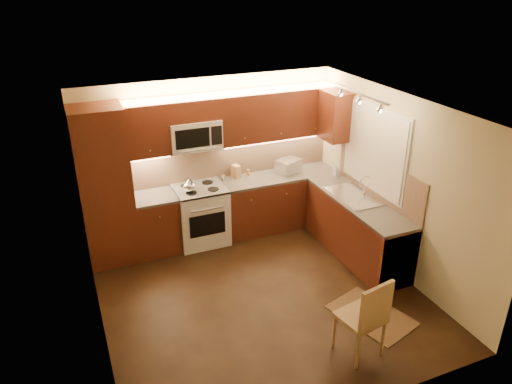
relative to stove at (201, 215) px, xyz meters
name	(u,v)px	position (x,y,z in m)	size (l,w,h in m)	color
floor	(262,296)	(0.30, -1.68, -0.46)	(4.00, 4.00, 0.01)	black
ceiling	(263,111)	(0.30, -1.68, 2.04)	(4.00, 4.00, 0.01)	beige
wall_back	(211,158)	(0.30, 0.32, 0.79)	(4.00, 0.01, 2.50)	#C0B68D
wall_front	(354,309)	(0.30, -3.67, 0.79)	(4.00, 0.01, 2.50)	#C0B68D
wall_left	(90,245)	(-1.70, -1.68, 0.79)	(0.01, 4.00, 2.50)	#C0B68D
wall_right	(397,185)	(2.30, -1.68, 0.79)	(0.01, 4.00, 2.50)	#C0B68D
pantry	(105,188)	(-1.35, 0.02, 0.69)	(0.70, 0.60, 2.30)	#43190E
base_cab_back_left	(157,224)	(-0.69, 0.02, -0.03)	(0.62, 0.60, 0.86)	#43190E
counter_back_left	(154,197)	(-0.69, 0.02, 0.42)	(0.62, 0.60, 0.04)	#393734
base_cab_back_right	(279,201)	(1.34, 0.02, -0.03)	(1.92, 0.60, 0.86)	#43190E
counter_back_right	(279,176)	(1.34, 0.02, 0.42)	(1.92, 0.60, 0.04)	#393734
base_cab_right	(357,229)	(2.00, -1.28, -0.03)	(0.60, 2.00, 0.86)	#43190E
counter_right	(359,202)	(2.00, -1.28, 0.42)	(0.60, 2.00, 0.04)	#393734
dishwasher	(386,252)	(2.00, -1.98, -0.03)	(0.58, 0.60, 0.84)	silver
backsplash_back	(232,158)	(0.65, 0.31, 0.74)	(3.30, 0.02, 0.60)	tan
backsplash_right	(379,178)	(2.29, -1.28, 0.74)	(0.02, 2.00, 0.60)	tan
upper_cab_back_left	(146,130)	(-0.69, 0.15, 1.42)	(0.62, 0.35, 0.75)	#43190E
upper_cab_back_right	(277,114)	(1.34, 0.15, 1.42)	(1.92, 0.35, 0.75)	#43190E
upper_cab_bridge	(193,109)	(0.00, 0.15, 1.63)	(0.76, 0.35, 0.31)	#43190E
upper_cab_right_corner	(335,116)	(2.12, -0.28, 1.42)	(0.35, 0.50, 0.75)	#43190E
stove	(201,215)	(0.00, 0.00, 0.00)	(0.76, 0.65, 0.92)	silver
microwave	(194,134)	(0.00, 0.14, 1.26)	(0.76, 0.38, 0.44)	silver
window_frame	(375,149)	(2.29, -1.12, 1.14)	(0.03, 1.44, 1.24)	silver
window_blinds	(374,149)	(2.27, -1.12, 1.14)	(0.02, 1.36, 1.16)	silver
sink	(354,192)	(2.00, -1.12, 0.52)	(0.52, 0.86, 0.15)	silver
faucet	(365,185)	(2.18, -1.12, 0.59)	(0.20, 0.04, 0.30)	silver
track_light_bar	(361,94)	(1.85, -1.27, 2.00)	(0.04, 1.20, 0.03)	silver
kettle	(189,185)	(-0.18, -0.09, 0.57)	(0.20, 0.20, 0.23)	silver
toaster_oven	(288,166)	(1.52, 0.06, 0.55)	(0.37, 0.28, 0.22)	silver
knife_block	(236,171)	(0.66, 0.20, 0.54)	(0.09, 0.15, 0.21)	#906441
spice_jar_a	(223,177)	(0.44, 0.20, 0.48)	(0.05, 0.05, 0.08)	silver
spice_jar_b	(224,178)	(0.44, 0.16, 0.49)	(0.05, 0.05, 0.10)	brown
spice_jar_c	(224,178)	(0.44, 0.15, 0.49)	(0.04, 0.04, 0.10)	silver
spice_jar_d	(248,173)	(0.87, 0.20, 0.49)	(0.05, 0.05, 0.10)	olive
soap_bottle	(336,170)	(2.18, -0.34, 0.53)	(0.08, 0.08, 0.18)	silver
rug	(371,315)	(1.40, -2.58, -0.45)	(0.65, 0.98, 0.01)	black
dining_chair	(360,315)	(0.89, -3.01, 0.04)	(0.44, 0.44, 0.99)	#906441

